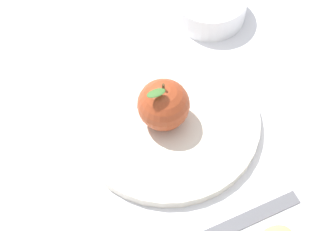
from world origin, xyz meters
TOP-DOWN VIEW (x-y plane):
  - ground_plane at (0.00, 0.00)m, footprint 2.40×2.40m
  - dinner_plate at (-0.01, -0.01)m, footprint 0.25×0.25m
  - apple at (0.00, -0.01)m, footprint 0.07×0.07m
  - side_bowl at (-0.21, -0.08)m, footprint 0.12×0.12m

SIDE VIEW (x-z plane):
  - ground_plane at x=0.00m, z-range 0.00..0.00m
  - dinner_plate at x=-0.01m, z-range 0.00..0.02m
  - side_bowl at x=-0.21m, z-range 0.00..0.05m
  - apple at x=0.00m, z-range 0.01..0.09m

